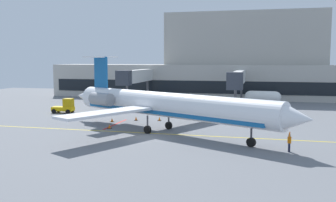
# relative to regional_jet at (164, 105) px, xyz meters

# --- Properties ---
(ground) EXTENTS (120.00, 120.00, 0.11)m
(ground) POSITION_rel_regional_jet_xyz_m (-1.51, -3.33, -3.25)
(ground) COLOR slate
(terminal_building) EXTENTS (69.42, 11.37, 18.73)m
(terminal_building) POSITION_rel_regional_jet_xyz_m (1.66, 42.69, 3.75)
(terminal_building) COLOR #B7B2A8
(terminal_building) RESTS_ON ground
(jet_bridge_west) EXTENTS (2.40, 16.75, 6.48)m
(jet_bridge_west) POSITION_rel_regional_jet_xyz_m (-12.72, 27.59, 1.88)
(jet_bridge_west) COLOR silver
(jet_bridge_west) RESTS_ON ground
(jet_bridge_east) EXTENTS (2.40, 21.84, 6.48)m
(jet_bridge_east) POSITION_rel_regional_jet_xyz_m (6.95, 25.00, 1.90)
(jet_bridge_east) COLOR silver
(jet_bridge_east) RESTS_ON ground
(regional_jet) EXTENTS (31.21, 23.42, 8.81)m
(regional_jet) POSITION_rel_regional_jet_xyz_m (0.00, 0.00, 0.00)
(regional_jet) COLOR white
(regional_jet) RESTS_ON ground
(baggage_tug) EXTENTS (3.28, 4.49, 2.18)m
(baggage_tug) POSITION_rel_regional_jet_xyz_m (-12.62, 25.01, -2.21)
(baggage_tug) COLOR #1E4CB2
(baggage_tug) RESTS_ON ground
(pushback_tractor) EXTENTS (3.43, 1.99, 2.31)m
(pushback_tractor) POSITION_rel_regional_jet_xyz_m (-19.01, 11.55, -2.18)
(pushback_tractor) COLOR #E5B20C
(pushback_tractor) RESTS_ON ground
(fuel_tank) EXTENTS (6.66, 2.58, 2.57)m
(fuel_tank) POSITION_rel_regional_jet_xyz_m (11.13, 30.47, -1.77)
(fuel_tank) COLOR white
(fuel_tank) RESTS_ON ground
(marshaller) EXTENTS (0.34, 0.83, 1.83)m
(marshaller) POSITION_rel_regional_jet_xyz_m (13.47, -6.33, -2.28)
(marshaller) COLOR #191E33
(marshaller) RESTS_ON ground
(safety_cone_alpha) EXTENTS (0.47, 0.47, 0.55)m
(safety_cone_alpha) POSITION_rel_regional_jet_xyz_m (-5.84, 7.31, -2.95)
(safety_cone_alpha) COLOR orange
(safety_cone_alpha) RESTS_ON ground
(safety_cone_bravo) EXTENTS (0.47, 0.47, 0.55)m
(safety_cone_bravo) POSITION_rel_regional_jet_xyz_m (-8.62, 5.42, -2.95)
(safety_cone_bravo) COLOR orange
(safety_cone_bravo) RESTS_ON ground
(safety_cone_charlie) EXTENTS (0.47, 0.47, 0.55)m
(safety_cone_charlie) POSITION_rel_regional_jet_xyz_m (-6.99, 0.64, -2.95)
(safety_cone_charlie) COLOR orange
(safety_cone_charlie) RESTS_ON ground
(safety_cone_delta) EXTENTS (0.47, 0.47, 0.55)m
(safety_cone_delta) POSITION_rel_regional_jet_xyz_m (-2.64, 7.87, -2.95)
(safety_cone_delta) COLOR orange
(safety_cone_delta) RESTS_ON ground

